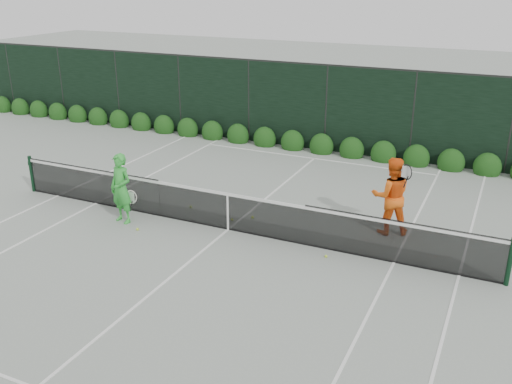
% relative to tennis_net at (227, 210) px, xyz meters
% --- Properties ---
extents(ground, '(80.00, 80.00, 0.00)m').
position_rel_tennis_net_xyz_m(ground, '(0.02, 0.00, -0.53)').
color(ground, gray).
rests_on(ground, ground).
extents(tennis_net, '(12.90, 0.10, 1.07)m').
position_rel_tennis_net_xyz_m(tennis_net, '(0.00, 0.00, 0.00)').
color(tennis_net, '#10311C').
rests_on(tennis_net, ground).
extents(player_woman, '(0.73, 0.55, 1.80)m').
position_rel_tennis_net_xyz_m(player_woman, '(-2.64, -0.67, 0.37)').
color(player_woman, green).
rests_on(player_woman, ground).
extents(player_man, '(1.15, 1.04, 1.93)m').
position_rel_tennis_net_xyz_m(player_man, '(3.66, 1.52, 0.43)').
color(player_man, orange).
rests_on(player_man, ground).
extents(court_lines, '(11.03, 23.83, 0.01)m').
position_rel_tennis_net_xyz_m(court_lines, '(0.02, 0.00, -0.53)').
color(court_lines, white).
rests_on(court_lines, ground).
extents(windscreen_fence, '(32.00, 21.07, 3.06)m').
position_rel_tennis_net_xyz_m(windscreen_fence, '(0.02, -2.71, 0.98)').
color(windscreen_fence, black).
rests_on(windscreen_fence, ground).
extents(hedge_row, '(31.66, 0.65, 0.94)m').
position_rel_tennis_net_xyz_m(hedge_row, '(0.02, 7.15, -0.30)').
color(hedge_row, '#123C10').
rests_on(hedge_row, ground).
extents(tennis_balls, '(4.76, 1.93, 0.07)m').
position_rel_tennis_net_xyz_m(tennis_balls, '(-0.14, 0.17, -0.50)').
color(tennis_balls, '#CCF135').
rests_on(tennis_balls, ground).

